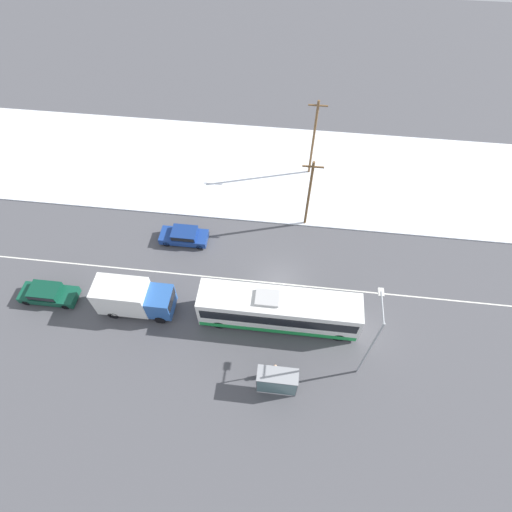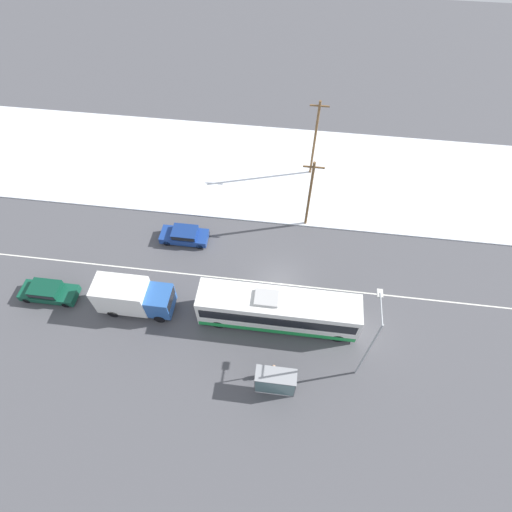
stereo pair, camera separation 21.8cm
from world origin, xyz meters
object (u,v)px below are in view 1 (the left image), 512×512
object	(u,v)px
utility_pole_snowlot	(314,138)
pedestrian_at_stop	(275,369)
city_bus	(279,310)
bus_shelter	(277,382)
streetlamp	(372,337)
utility_pole_roadside	(309,194)
sedan_car	(184,235)
parked_car_near_truck	(47,293)
box_truck	(133,298)

from	to	relation	value
utility_pole_snowlot	pedestrian_at_stop	bearing A→B (deg)	-94.44
city_bus	pedestrian_at_stop	world-z (taller)	city_bus
bus_shelter	utility_pole_snowlot	bearing A→B (deg)	86.31
city_bus	utility_pole_snowlot	distance (m)	18.14
city_bus	streetlamp	size ratio (longest dim) A/B	1.55
city_bus	streetlamp	bearing A→B (deg)	-26.41
utility_pole_roadside	sedan_car	bearing A→B (deg)	-162.83
parked_car_near_truck	city_bus	bearing A→B (deg)	0.39
utility_pole_roadside	bus_shelter	bearing A→B (deg)	-94.88
parked_car_near_truck	box_truck	bearing A→B (deg)	-0.86
sedan_car	city_bus	bearing A→B (deg)	142.16
sedan_car	streetlamp	size ratio (longest dim) A/B	0.54
city_bus	bus_shelter	xyz separation A→B (m)	(0.34, -5.64, -0.06)
parked_car_near_truck	utility_pole_snowlot	size ratio (longest dim) A/B	0.55
bus_shelter	utility_pole_snowlot	distance (m)	23.68
sedan_car	pedestrian_at_stop	distance (m)	15.03
box_truck	parked_car_near_truck	world-z (taller)	box_truck
pedestrian_at_stop	streetlamp	size ratio (longest dim) A/B	0.22
parked_car_near_truck	bus_shelter	distance (m)	20.31
box_truck	utility_pole_snowlot	size ratio (longest dim) A/B	0.71
sedan_car	utility_pole_snowlot	xyz separation A→B (m)	(11.13, 10.63, 3.70)
sedan_car	pedestrian_at_stop	bearing A→B (deg)	128.72
parked_car_near_truck	pedestrian_at_stop	world-z (taller)	pedestrian_at_stop
box_truck	utility_pole_snowlot	distance (m)	22.72
bus_shelter	utility_pole_roadside	xyz separation A→B (m)	(1.39, 16.25, 2.33)
streetlamp	utility_pole_snowlot	distance (m)	21.40
sedan_car	parked_car_near_truck	world-z (taller)	parked_car_near_truck
streetlamp	utility_pole_roadside	bearing A→B (deg)	108.24
pedestrian_at_stop	utility_pole_roadside	world-z (taller)	utility_pole_roadside
parked_car_near_truck	bus_shelter	world-z (taller)	bus_shelter
box_truck	utility_pole_snowlot	bearing A→B (deg)	53.27
pedestrian_at_stop	sedan_car	bearing A→B (deg)	128.72
pedestrian_at_stop	streetlamp	distance (m)	7.44
city_bus	utility_pole_snowlot	size ratio (longest dim) A/B	1.46
bus_shelter	streetlamp	size ratio (longest dim) A/B	0.36
streetlamp	utility_pole_roadside	distance (m)	14.47
parked_car_near_truck	utility_pole_roadside	size ratio (longest dim) A/B	0.61
utility_pole_roadside	box_truck	bearing A→B (deg)	-140.92
city_bus	utility_pole_roadside	distance (m)	10.99
sedan_car	utility_pole_roadside	world-z (taller)	utility_pole_roadside
utility_pole_roadside	utility_pole_snowlot	bearing A→B (deg)	89.00
sedan_car	utility_pole_roadside	bearing A→B (deg)	-162.83
parked_car_near_truck	bus_shelter	xyz separation A→B (m)	(19.53, -5.50, 0.88)
bus_shelter	utility_pole_snowlot	world-z (taller)	utility_pole_snowlot
parked_car_near_truck	sedan_car	bearing A→B (deg)	36.51
box_truck	utility_pole_roadside	distance (m)	17.36
box_truck	parked_car_near_truck	distance (m)	7.62
streetlamp	sedan_car	bearing A→B (deg)	146.41
streetlamp	utility_pole_roadside	xyz separation A→B (m)	(-4.52, 13.71, -1.03)
utility_pole_roadside	utility_pole_snowlot	distance (m)	7.24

